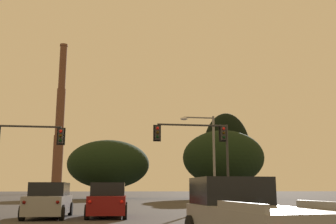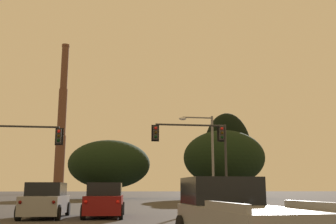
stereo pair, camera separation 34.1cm
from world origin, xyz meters
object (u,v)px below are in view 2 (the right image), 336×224
object	(u,v)px
suv_left_lane_front	(46,201)
pickup_truck_right_lane_third	(240,220)
traffic_light_overhead_left	(13,145)
smokestack	(61,133)
suv_center_lane_front	(105,200)
street_lamp	(207,150)
traffic_light_overhead_right	(202,144)

from	to	relation	value
suv_left_lane_front	pickup_truck_right_lane_third	xyz separation A→B (m)	(6.48, -13.27, -0.09)
traffic_light_overhead_left	smokestack	size ratio (longest dim) A/B	0.11
suv_center_lane_front	street_lamp	bearing A→B (deg)	51.77
traffic_light_overhead_left	suv_center_lane_front	bearing A→B (deg)	-41.96
suv_center_lane_front	smokestack	distance (m)	115.89
suv_left_lane_front	suv_center_lane_front	world-z (taller)	same
street_lamp	smokestack	xyz separation A→B (m)	(-25.11, 103.62, 15.59)
traffic_light_overhead_right	suv_center_lane_front	bearing A→B (deg)	-138.57
smokestack	traffic_light_overhead_left	bearing A→B (deg)	-84.42
suv_left_lane_front	pickup_truck_right_lane_third	distance (m)	14.77
suv_center_lane_front	street_lamp	size ratio (longest dim) A/B	0.66
suv_left_lane_front	smokestack	distance (m)	115.61
suv_center_lane_front	smokestack	bearing A→B (deg)	101.36
street_lamp	traffic_light_overhead_right	bearing A→B (deg)	-110.39
traffic_light_overhead_left	street_lamp	bearing A→B (deg)	13.58
pickup_truck_right_lane_third	smokestack	bearing A→B (deg)	96.75
pickup_truck_right_lane_third	street_lamp	xyz separation A→B (m)	(4.83, 22.78, 3.91)
pickup_truck_right_lane_third	smokestack	world-z (taller)	smokestack
pickup_truck_right_lane_third	smokestack	xyz separation A→B (m)	(-20.28, 126.40, 19.50)
smokestack	traffic_light_overhead_right	bearing A→B (deg)	-77.38
traffic_light_overhead_left	street_lamp	size ratio (longest dim) A/B	0.78
traffic_light_overhead_right	smokestack	distance (m)	110.57
suv_left_lane_front	traffic_light_overhead_right	world-z (taller)	traffic_light_overhead_right
traffic_light_overhead_right	traffic_light_overhead_left	bearing A→B (deg)	-178.67
traffic_light_overhead_right	pickup_truck_right_lane_third	bearing A→B (deg)	-100.52
suv_left_lane_front	suv_center_lane_front	bearing A→B (deg)	3.53
suv_left_lane_front	traffic_light_overhead_right	xyz separation A→B (m)	(10.11, 6.28, 3.98)
suv_left_lane_front	suv_center_lane_front	xyz separation A→B (m)	(3.15, 0.14, 0.00)
suv_left_lane_front	traffic_light_overhead_right	distance (m)	12.55
pickup_truck_right_lane_third	traffic_light_overhead_right	distance (m)	20.30
pickup_truck_right_lane_third	suv_center_lane_front	bearing A→B (deg)	101.58
smokestack	suv_center_lane_front	bearing A→B (deg)	-81.47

